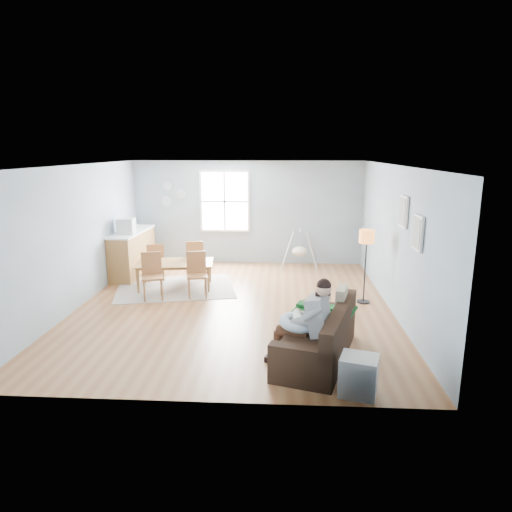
# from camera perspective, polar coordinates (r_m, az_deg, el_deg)

# --- Properties ---
(room) EXTENTS (8.40, 9.40, 3.90)m
(room) POSITION_cam_1_polar(r_m,az_deg,el_deg) (8.49, -2.91, 9.40)
(room) COLOR brown
(window) EXTENTS (1.32, 0.08, 1.62)m
(window) POSITION_cam_1_polar(r_m,az_deg,el_deg) (12.05, -3.93, 6.82)
(window) COLOR silver
(window) RESTS_ON room
(pictures) EXTENTS (0.05, 1.34, 0.74)m
(pictures) POSITION_cam_1_polar(r_m,az_deg,el_deg) (7.73, 18.72, 4.09)
(pictures) COLOR silver
(pictures) RESTS_ON room
(wall_plates) EXTENTS (0.67, 0.02, 0.66)m
(wall_plates) POSITION_cam_1_polar(r_m,az_deg,el_deg) (12.30, -10.49, 7.60)
(wall_plates) COLOR #9BACBA
(wall_plates) RESTS_ON room
(sofa) EXTENTS (1.37, 2.12, 0.79)m
(sofa) POSITION_cam_1_polar(r_m,az_deg,el_deg) (6.79, 8.00, -10.37)
(sofa) COLOR black
(sofa) RESTS_ON room
(green_throw) EXTENTS (1.10, 0.99, 0.04)m
(green_throw) POSITION_cam_1_polar(r_m,az_deg,el_deg) (7.32, 8.56, -6.72)
(green_throw) COLOR #135424
(green_throw) RESTS_ON sofa
(beige_pillow) EXTENTS (0.24, 0.49, 0.47)m
(beige_pillow) POSITION_cam_1_polar(r_m,az_deg,el_deg) (7.07, 10.63, -5.68)
(beige_pillow) COLOR tan
(beige_pillow) RESTS_ON sofa
(father) EXTENTS (0.98, 0.63, 1.30)m
(father) POSITION_cam_1_polar(r_m,az_deg,el_deg) (6.40, 6.49, -7.86)
(father) COLOR gray
(father) RESTS_ON sofa
(nursing_pillow) EXTENTS (0.66, 0.65, 0.21)m
(nursing_pillow) POSITION_cam_1_polar(r_m,az_deg,el_deg) (6.46, 5.18, -8.30)
(nursing_pillow) COLOR #CAE5FD
(nursing_pillow) RESTS_ON father
(infant) EXTENTS (0.15, 0.36, 0.13)m
(infant) POSITION_cam_1_polar(r_m,az_deg,el_deg) (6.46, 5.20, -7.51)
(infant) COLOR silver
(infant) RESTS_ON nursing_pillow
(toddler) EXTENTS (0.54, 0.36, 0.80)m
(toddler) POSITION_cam_1_polar(r_m,az_deg,el_deg) (6.83, 7.84, -6.66)
(toddler) COLOR white
(toddler) RESTS_ON sofa
(floor_lamp) EXTENTS (0.30, 0.30, 1.47)m
(floor_lamp) POSITION_cam_1_polar(r_m,az_deg,el_deg) (9.09, 13.65, 1.63)
(floor_lamp) COLOR black
(floor_lamp) RESTS_ON room
(storage_cube) EXTENTS (0.55, 0.51, 0.50)m
(storage_cube) POSITION_cam_1_polar(r_m,az_deg,el_deg) (5.97, 12.63, -14.36)
(storage_cube) COLOR silver
(storage_cube) RESTS_ON room
(rug) EXTENTS (2.86, 2.41, 0.01)m
(rug) POSITION_cam_1_polar(r_m,az_deg,el_deg) (10.23, -9.99, -3.92)
(rug) COLOR #A19D93
(rug) RESTS_ON room
(dining_table) EXTENTS (1.74, 1.10, 0.58)m
(dining_table) POSITION_cam_1_polar(r_m,az_deg,el_deg) (10.15, -10.06, -2.39)
(dining_table) COLOR brown
(dining_table) RESTS_ON rug
(chair_sw) EXTENTS (0.54, 0.54, 0.95)m
(chair_sw) POSITION_cam_1_polar(r_m,az_deg,el_deg) (9.51, -12.87, -2.03)
(chair_sw) COLOR brown
(chair_sw) RESTS_ON rug
(chair_se) EXTENTS (0.50, 0.50, 0.93)m
(chair_se) POSITION_cam_1_polar(r_m,az_deg,el_deg) (9.50, -7.41, -1.89)
(chair_se) COLOR brown
(chair_se) RESTS_ON rug
(chair_nw) EXTENTS (0.51, 0.51, 0.89)m
(chair_nw) POSITION_cam_1_polar(r_m,az_deg,el_deg) (10.71, -12.45, -0.49)
(chair_nw) COLOR brown
(chair_nw) RESTS_ON rug
(chair_ne) EXTENTS (0.51, 0.51, 0.93)m
(chair_ne) POSITION_cam_1_polar(r_m,az_deg,el_deg) (10.69, -7.68, -0.19)
(chair_ne) COLOR brown
(chair_ne) RESTS_ON rug
(counter) EXTENTS (0.62, 1.94, 1.08)m
(counter) POSITION_cam_1_polar(r_m,az_deg,el_deg) (11.44, -15.17, 0.43)
(counter) COLOR brown
(counter) RESTS_ON room
(monitor) EXTENTS (0.40, 0.38, 0.36)m
(monitor) POSITION_cam_1_polar(r_m,az_deg,el_deg) (10.97, -15.97, 3.63)
(monitor) COLOR #B4B4B9
(monitor) RESTS_ON counter
(baby_swing) EXTENTS (0.99, 1.00, 0.97)m
(baby_swing) POSITION_cam_1_polar(r_m,az_deg,el_deg) (11.81, 5.48, 0.67)
(baby_swing) COLOR #B4B4B9
(baby_swing) RESTS_ON room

